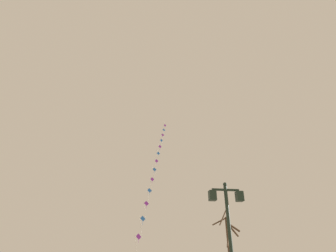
% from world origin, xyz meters
% --- Properties ---
extents(twin_lantern_lamp_post, '(1.42, 0.28, 4.76)m').
position_xyz_m(twin_lantern_lamp_post, '(2.48, 8.45, 3.30)').
color(twin_lantern_lamp_post, '#1E2D23').
rests_on(twin_lantern_lamp_post, ground_plane).
extents(kite_train, '(4.67, 18.30, 20.56)m').
position_xyz_m(kite_train, '(0.92, 25.01, 10.54)').
color(kite_train, brown).
rests_on(kite_train, ground_plane).
extents(bare_tree, '(2.13, 2.09, 4.98)m').
position_xyz_m(bare_tree, '(5.06, 15.79, 2.46)').
color(bare_tree, '#4C3826').
rests_on(bare_tree, ground_plane).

